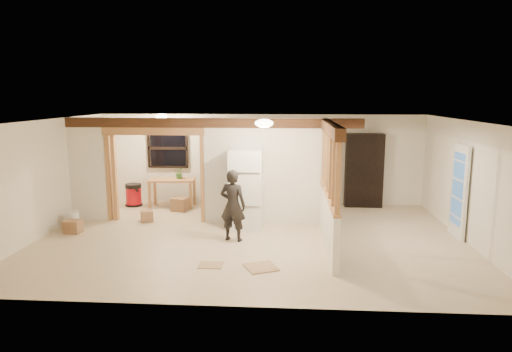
# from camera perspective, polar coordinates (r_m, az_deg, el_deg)

# --- Properties ---
(floor) EXTENTS (9.00, 6.50, 0.01)m
(floor) POSITION_cam_1_polar(r_m,az_deg,el_deg) (9.88, -0.63, -7.74)
(floor) COLOR #C6B393
(floor) RESTS_ON ground
(ceiling) EXTENTS (9.00, 6.50, 0.01)m
(ceiling) POSITION_cam_1_polar(r_m,az_deg,el_deg) (9.42, -0.66, 6.93)
(ceiling) COLOR white
(wall_back) EXTENTS (9.00, 0.01, 2.50)m
(wall_back) POSITION_cam_1_polar(r_m,az_deg,el_deg) (12.77, 0.51, 2.11)
(wall_back) COLOR silver
(wall_back) RESTS_ON floor
(wall_front) EXTENTS (9.00, 0.01, 2.50)m
(wall_front) POSITION_cam_1_polar(r_m,az_deg,el_deg) (6.42, -2.97, -5.89)
(wall_front) COLOR silver
(wall_front) RESTS_ON floor
(wall_left) EXTENTS (0.01, 6.50, 2.50)m
(wall_left) POSITION_cam_1_polar(r_m,az_deg,el_deg) (10.89, -24.97, -0.22)
(wall_left) COLOR silver
(wall_left) RESTS_ON floor
(wall_right) EXTENTS (0.01, 6.50, 2.50)m
(wall_right) POSITION_cam_1_polar(r_m,az_deg,el_deg) (10.25, 25.30, -0.83)
(wall_right) COLOR silver
(wall_right) RESTS_ON floor
(partition_left_stub) EXTENTS (0.90, 0.12, 2.50)m
(partition_left_stub) POSITION_cam_1_polar(r_m,az_deg,el_deg) (11.75, -20.26, 0.79)
(partition_left_stub) COLOR silver
(partition_left_stub) RESTS_ON floor
(partition_center) EXTENTS (2.80, 0.12, 2.50)m
(partition_center) POSITION_cam_1_polar(r_m,az_deg,el_deg) (10.74, 0.92, 0.59)
(partition_center) COLOR silver
(partition_center) RESTS_ON floor
(doorway_frame) EXTENTS (2.46, 0.14, 2.20)m
(doorway_frame) POSITION_cam_1_polar(r_m,az_deg,el_deg) (11.20, -12.48, -0.03)
(doorway_frame) COLOR #B37D4B
(doorway_frame) RESTS_ON floor
(header_beam_back) EXTENTS (7.00, 0.18, 0.22)m
(header_beam_back) POSITION_cam_1_polar(r_m,az_deg,el_deg) (10.74, -5.51, 6.62)
(header_beam_back) COLOR #4B2C19
(header_beam_back) RESTS_ON ceiling
(header_beam_right) EXTENTS (0.18, 3.30, 0.22)m
(header_beam_right) POSITION_cam_1_polar(r_m,az_deg,el_deg) (9.04, 9.35, 5.90)
(header_beam_right) COLOR #4B2C19
(header_beam_right) RESTS_ON ceiling
(pony_wall) EXTENTS (0.12, 3.20, 1.00)m
(pony_wall) POSITION_cam_1_polar(r_m,az_deg,el_deg) (9.36, 9.02, -5.65)
(pony_wall) COLOR silver
(pony_wall) RESTS_ON floor
(stud_partition) EXTENTS (0.14, 3.20, 1.32)m
(stud_partition) POSITION_cam_1_polar(r_m,az_deg,el_deg) (9.12, 9.22, 1.39)
(stud_partition) COLOR #B37D4B
(stud_partition) RESTS_ON pony_wall
(window_back) EXTENTS (1.12, 0.10, 1.10)m
(window_back) POSITION_cam_1_polar(r_m,az_deg,el_deg) (13.07, -10.98, 3.43)
(window_back) COLOR black
(window_back) RESTS_ON wall_back
(french_door) EXTENTS (0.12, 0.86, 2.00)m
(french_door) POSITION_cam_1_polar(r_m,az_deg,el_deg) (10.63, 24.03, -1.75)
(french_door) COLOR white
(french_door) RESTS_ON floor
(ceiling_dome_main) EXTENTS (0.36, 0.36, 0.16)m
(ceiling_dome_main) POSITION_cam_1_polar(r_m,az_deg,el_deg) (8.90, 1.01, 6.62)
(ceiling_dome_main) COLOR #FFEABF
(ceiling_dome_main) RESTS_ON ceiling
(ceiling_dome_util) EXTENTS (0.32, 0.32, 0.14)m
(ceiling_dome_util) POSITION_cam_1_polar(r_m,az_deg,el_deg) (12.13, -11.72, 7.32)
(ceiling_dome_util) COLOR #FFEABF
(ceiling_dome_util) RESTS_ON ceiling
(hanging_bulb) EXTENTS (0.07, 0.07, 0.07)m
(hanging_bulb) POSITION_cam_1_polar(r_m,az_deg,el_deg) (11.35, -10.17, 5.68)
(hanging_bulb) COLOR #FFD88C
(hanging_bulb) RESTS_ON ceiling
(refrigerator) EXTENTS (0.75, 0.73, 1.82)m
(refrigerator) POSITION_cam_1_polar(r_m,az_deg,el_deg) (10.41, -1.24, -1.60)
(refrigerator) COLOR white
(refrigerator) RESTS_ON floor
(woman) EXTENTS (0.63, 0.49, 1.51)m
(woman) POSITION_cam_1_polar(r_m,az_deg,el_deg) (9.51, -2.91, -3.68)
(woman) COLOR black
(woman) RESTS_ON floor
(work_table) EXTENTS (1.26, 0.70, 0.77)m
(work_table) POSITION_cam_1_polar(r_m,az_deg,el_deg) (12.70, -10.42, -2.07)
(work_table) COLOR #B37D4B
(work_table) RESTS_ON floor
(potted_plant) EXTENTS (0.31, 0.28, 0.31)m
(potted_plant) POSITION_cam_1_polar(r_m,az_deg,el_deg) (12.61, -9.55, 0.37)
(potted_plant) COLOR #205624
(potted_plant) RESTS_ON work_table
(shop_vac) EXTENTS (0.49, 0.49, 0.63)m
(shop_vac) POSITION_cam_1_polar(r_m,az_deg,el_deg) (13.03, -15.05, -2.27)
(shop_vac) COLOR #9B0912
(shop_vac) RESTS_ON floor
(bookshelf) EXTENTS (1.00, 0.33, 2.00)m
(bookshelf) POSITION_cam_1_polar(r_m,az_deg,el_deg) (12.73, 13.35, 0.68)
(bookshelf) COLOR black
(bookshelf) RESTS_ON floor
(bucket) EXTENTS (0.32, 0.32, 0.37)m
(bucket) POSITION_cam_1_polar(r_m,az_deg,el_deg) (11.39, -21.90, -5.08)
(bucket) COLOR silver
(bucket) RESTS_ON floor
(box_util_a) EXTENTS (0.45, 0.41, 0.34)m
(box_util_a) POSITION_cam_1_polar(r_m,az_deg,el_deg) (12.26, -9.52, -3.50)
(box_util_a) COLOR #906645
(box_util_a) RESTS_ON floor
(box_util_b) EXTENTS (0.37, 0.37, 0.26)m
(box_util_b) POSITION_cam_1_polar(r_m,az_deg,el_deg) (11.40, -13.47, -4.88)
(box_util_b) COLOR #906645
(box_util_b) RESTS_ON floor
(box_front) EXTENTS (0.37, 0.31, 0.29)m
(box_front) POSITION_cam_1_polar(r_m,az_deg,el_deg) (10.95, -21.92, -5.89)
(box_front) COLOR #906645
(box_front) RESTS_ON floor
(floor_panel_near) EXTENTS (0.68, 0.68, 0.02)m
(floor_panel_near) POSITION_cam_1_polar(r_m,az_deg,el_deg) (8.23, 0.65, -11.34)
(floor_panel_near) COLOR tan
(floor_panel_near) RESTS_ON floor
(floor_panel_far) EXTENTS (0.43, 0.35, 0.01)m
(floor_panel_far) POSITION_cam_1_polar(r_m,az_deg,el_deg) (8.38, -5.68, -11.02)
(floor_panel_far) COLOR tan
(floor_panel_far) RESTS_ON floor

